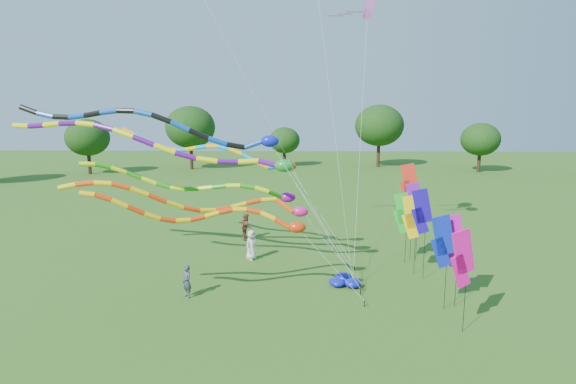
{
  "coord_description": "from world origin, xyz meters",
  "views": [
    {
      "loc": [
        -0.19,
        -19.54,
        9.23
      ],
      "look_at": [
        -0.86,
        5.12,
        4.8
      ],
      "focal_mm": 30.0,
      "sensor_mm": 36.0,
      "label": 1
    }
  ],
  "objects_px": {
    "tube_kite_orange": "(216,202)",
    "person_c": "(247,227)",
    "blue_nylon_heap": "(338,280)",
    "person_b": "(187,281)",
    "tube_kite_red": "(221,217)",
    "person_a": "(251,245)"
  },
  "relations": [
    {
      "from": "tube_kite_red",
      "to": "person_a",
      "type": "relative_size",
      "value": 6.55
    },
    {
      "from": "blue_nylon_heap",
      "to": "person_c",
      "type": "xyz_separation_m",
      "value": [
        -5.76,
        8.52,
        0.7
      ]
    },
    {
      "from": "tube_kite_orange",
      "to": "blue_nylon_heap",
      "type": "bearing_deg",
      "value": 10.13
    },
    {
      "from": "person_b",
      "to": "person_c",
      "type": "height_order",
      "value": "person_c"
    },
    {
      "from": "person_a",
      "to": "person_c",
      "type": "height_order",
      "value": "person_c"
    },
    {
      "from": "tube_kite_red",
      "to": "tube_kite_orange",
      "type": "relative_size",
      "value": 0.91
    },
    {
      "from": "person_a",
      "to": "person_b",
      "type": "distance_m",
      "value": 6.48
    },
    {
      "from": "tube_kite_red",
      "to": "person_c",
      "type": "bearing_deg",
      "value": 85.17
    },
    {
      "from": "blue_nylon_heap",
      "to": "person_a",
      "type": "bearing_deg",
      "value": 140.75
    },
    {
      "from": "blue_nylon_heap",
      "to": "person_b",
      "type": "bearing_deg",
      "value": -165.77
    },
    {
      "from": "person_b",
      "to": "blue_nylon_heap",
      "type": "bearing_deg",
      "value": 62.28
    },
    {
      "from": "tube_kite_red",
      "to": "tube_kite_orange",
      "type": "xyz_separation_m",
      "value": [
        -0.37,
        0.86,
        0.47
      ]
    },
    {
      "from": "person_a",
      "to": "person_b",
      "type": "relative_size",
      "value": 1.12
    },
    {
      "from": "person_b",
      "to": "person_a",
      "type": "bearing_deg",
      "value": 114.91
    },
    {
      "from": "tube_kite_orange",
      "to": "person_c",
      "type": "distance_m",
      "value": 11.81
    },
    {
      "from": "tube_kite_orange",
      "to": "person_a",
      "type": "xyz_separation_m",
      "value": [
        0.88,
        6.66,
        -3.98
      ]
    },
    {
      "from": "blue_nylon_heap",
      "to": "person_a",
      "type": "distance_m",
      "value": 6.45
    },
    {
      "from": "tube_kite_red",
      "to": "person_c",
      "type": "distance_m",
      "value": 12.49
    },
    {
      "from": "tube_kite_red",
      "to": "person_c",
      "type": "xyz_separation_m",
      "value": [
        -0.29,
        11.99,
        -3.5
      ]
    },
    {
      "from": "tube_kite_orange",
      "to": "blue_nylon_heap",
      "type": "distance_m",
      "value": 7.92
    },
    {
      "from": "tube_kite_orange",
      "to": "person_b",
      "type": "relative_size",
      "value": 8.06
    },
    {
      "from": "blue_nylon_heap",
      "to": "person_b",
      "type": "relative_size",
      "value": 1.12
    }
  ]
}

